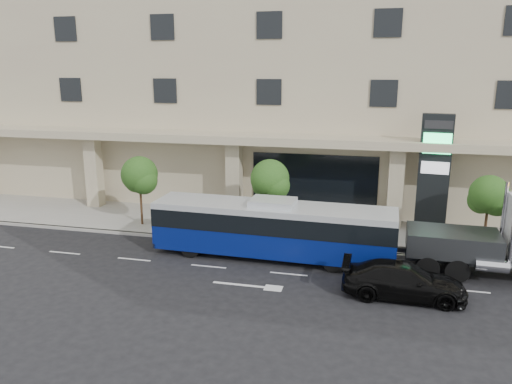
% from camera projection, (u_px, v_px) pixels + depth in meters
% --- Properties ---
extents(ground, '(120.00, 120.00, 0.00)m').
position_uv_depth(ground, '(294.00, 262.00, 25.07)').
color(ground, black).
rests_on(ground, ground).
extents(sidewalk, '(120.00, 6.00, 0.15)m').
position_uv_depth(sidewalk, '(307.00, 230.00, 29.77)').
color(sidewalk, gray).
rests_on(sidewalk, ground).
extents(curb, '(120.00, 0.30, 0.15)m').
position_uv_depth(curb, '(300.00, 247.00, 26.94)').
color(curb, gray).
rests_on(curb, ground).
extents(convention_center, '(60.00, 17.60, 20.00)m').
position_uv_depth(convention_center, '(329.00, 61.00, 37.18)').
color(convention_center, tan).
rests_on(convention_center, ground).
extents(tree_left, '(2.27, 2.20, 4.22)m').
position_uv_depth(tree_left, '(140.00, 177.00, 29.93)').
color(tree_left, '#422B19').
rests_on(tree_left, sidewalk).
extents(tree_mid, '(2.28, 2.20, 4.38)m').
position_uv_depth(tree_mid, '(270.00, 182.00, 28.10)').
color(tree_mid, '#422B19').
rests_on(tree_mid, sidewalk).
extents(tree_right, '(2.10, 2.00, 4.04)m').
position_uv_depth(tree_right, '(489.00, 197.00, 25.59)').
color(tree_right, '#422B19').
rests_on(tree_right, sidewalk).
extents(city_bus, '(12.34, 2.96, 3.11)m').
position_uv_depth(city_bus, '(272.00, 228.00, 25.35)').
color(city_bus, black).
rests_on(city_bus, ground).
extents(tow_truck, '(9.57, 2.66, 4.35)m').
position_uv_depth(tow_truck, '(512.00, 242.00, 22.74)').
color(tow_truck, '#2D3033').
rests_on(tow_truck, ground).
extents(black_sedan, '(5.18, 2.14, 1.50)m').
position_uv_depth(black_sedan, '(404.00, 281.00, 21.14)').
color(black_sedan, black).
rests_on(black_sedan, ground).
extents(signage_pylon, '(1.77, 0.81, 6.89)m').
position_uv_depth(signage_pylon, '(434.00, 174.00, 28.28)').
color(signage_pylon, black).
rests_on(signage_pylon, sidewalk).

